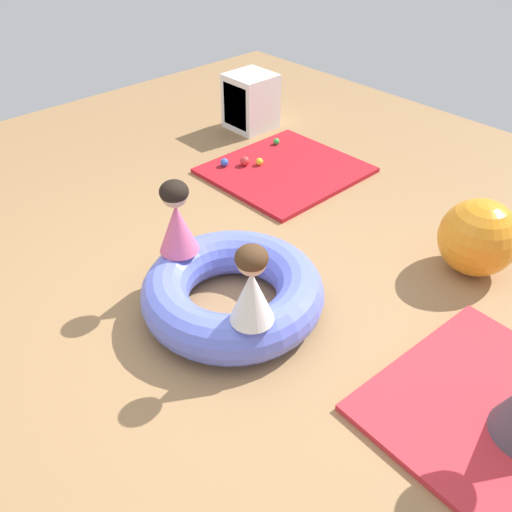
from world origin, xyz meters
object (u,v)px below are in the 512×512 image
at_px(inflatable_cushion, 233,292).
at_px(storage_cube, 249,102).
at_px(exercise_ball_large, 478,237).
at_px(play_ball_red, 245,161).
at_px(play_ball_yellow, 259,162).
at_px(child_in_white, 252,286).
at_px(child_in_pink, 177,218).
at_px(play_ball_green, 276,141).
at_px(play_ball_blue, 224,162).

distance_m(inflatable_cushion, storage_cube, 2.88).
height_order(exercise_ball_large, storage_cube, storage_cube).
xyz_separation_m(play_ball_red, play_ball_yellow, (0.09, 0.10, -0.01)).
xyz_separation_m(child_in_white, play_ball_yellow, (-1.69, 1.63, -0.47)).
distance_m(child_in_pink, child_in_white, 0.81).
bearing_deg(inflatable_cushion, exercise_ball_large, 61.97).
relative_size(exercise_ball_large, storage_cube, 0.96).
distance_m(child_in_white, exercise_ball_large, 1.77).
bearing_deg(play_ball_yellow, storage_cube, 143.75).
relative_size(play_ball_green, exercise_ball_large, 0.11).
relative_size(child_in_white, exercise_ball_large, 0.91).
bearing_deg(child_in_pink, play_ball_green, -42.64).
relative_size(inflatable_cushion, play_ball_blue, 15.75).
xyz_separation_m(play_ball_yellow, exercise_ball_large, (2.11, 0.07, 0.20)).
xyz_separation_m(play_ball_yellow, play_ball_green, (-0.21, 0.42, -0.00)).
bearing_deg(storage_cube, play_ball_yellow, -36.25).
height_order(inflatable_cushion, child_in_white, child_in_white).
bearing_deg(exercise_ball_large, inflatable_cushion, -118.03).
relative_size(child_in_pink, play_ball_green, 8.22).
height_order(inflatable_cushion, play_ball_green, inflatable_cushion).
bearing_deg(child_in_white, inflatable_cushion, 55.77).
relative_size(play_ball_red, play_ball_green, 1.42).
bearing_deg(child_in_pink, storage_cube, -33.70).
bearing_deg(play_ball_blue, inflatable_cushion, -38.39).
height_order(play_ball_red, exercise_ball_large, exercise_ball_large).
distance_m(child_in_white, play_ball_blue, 2.39).
height_order(child_in_pink, child_in_white, child_in_pink).
bearing_deg(play_ball_red, exercise_ball_large, 4.50).
xyz_separation_m(child_in_pink, play_ball_red, (-0.97, 1.43, -0.46)).
distance_m(inflatable_cushion, play_ball_blue, 1.93).
xyz_separation_m(child_in_pink, play_ball_green, (-1.10, 1.95, -0.47)).
relative_size(play_ball_red, storage_cube, 0.16).
distance_m(inflatable_cushion, play_ball_green, 2.40).
bearing_deg(play_ball_red, inflatable_cushion, -43.92).
distance_m(inflatable_cushion, child_in_white, 0.58).
relative_size(child_in_white, play_ball_red, 5.63).
xyz_separation_m(child_in_pink, play_ball_blue, (-1.09, 1.28, -0.47)).
distance_m(child_in_white, play_ball_yellow, 2.39).
xyz_separation_m(play_ball_yellow, storage_cube, (-0.76, 0.56, 0.21)).
bearing_deg(inflatable_cushion, child_in_pink, -168.08).
relative_size(play_ball_blue, storage_cube, 0.13).
xyz_separation_m(play_ball_green, play_ball_blue, (0.01, -0.67, 0.01)).
bearing_deg(inflatable_cushion, play_ball_red, 136.08).
bearing_deg(play_ball_green, play_ball_blue, -89.44).
xyz_separation_m(child_in_white, play_ball_red, (-1.78, 1.53, -0.46)).
distance_m(play_ball_yellow, play_ball_blue, 0.32).
bearing_deg(play_ball_green, child_in_pink, -60.70).
relative_size(child_in_pink, storage_cube, 0.90).
distance_m(play_ball_red, storage_cube, 0.96).
height_order(play_ball_yellow, exercise_ball_large, exercise_ball_large).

